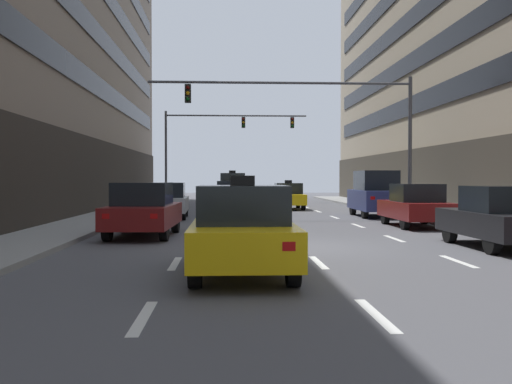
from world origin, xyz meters
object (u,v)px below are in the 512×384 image
object	(u,v)px
car_driving_5	(144,210)
car_parked_2	(416,206)
car_driving_0	(167,201)
car_parked_3	(376,194)
taxi_driving_2	(242,231)
traffic_signal_1	(215,135)
taxi_driving_1	(232,189)
car_parked_1	(500,218)
car_driving_4	(233,197)
traffic_signal_0	(326,114)
taxi_driving_3	(288,196)

from	to	relation	value
car_driving_5	car_parked_2	xyz separation A→B (m)	(9.71, 3.36, -0.04)
car_driving_0	car_parked_3	size ratio (longest dim) A/B	0.97
taxi_driving_2	traffic_signal_1	world-z (taller)	traffic_signal_1
taxi_driving_1	car_parked_2	bearing A→B (deg)	-70.77
car_driving_5	car_parked_1	size ratio (longest dim) A/B	1.05
taxi_driving_1	car_driving_4	world-z (taller)	taxi_driving_1
traffic_signal_0	car_driving_0	bearing A→B (deg)	-179.17
taxi_driving_2	taxi_driving_3	world-z (taller)	taxi_driving_2
car_parked_1	taxi_driving_1	bearing A→B (deg)	104.36
taxi_driving_3	traffic_signal_1	distance (m)	12.93
car_driving_5	car_parked_3	xyz separation A→B (m)	(9.71, 9.37, 0.25)
car_parked_2	traffic_signal_1	xyz separation A→B (m)	(-7.95, 24.28, 4.41)
taxi_driving_1	car_parked_2	xyz separation A→B (m)	(6.68, -19.15, -0.29)
car_driving_5	car_parked_1	distance (m)	10.35
car_parked_1	car_parked_2	bearing A→B (deg)	90.01
car_driving_5	car_driving_0	bearing A→B (deg)	90.72
car_driving_0	taxi_driving_1	size ratio (longest dim) A/B	0.97
car_parked_1	car_parked_3	distance (m)	12.96
taxi_driving_2	car_parked_3	size ratio (longest dim) A/B	0.99
car_parked_1	taxi_driving_2	bearing A→B (deg)	-149.95
traffic_signal_0	traffic_signal_1	world-z (taller)	traffic_signal_1
taxi_driving_1	car_parked_1	xyz separation A→B (m)	(6.68, -26.09, -0.29)
taxi_driving_3	car_parked_3	bearing A→B (deg)	-63.64
taxi_driving_3	taxi_driving_1	bearing A→B (deg)	117.61
taxi_driving_1	traffic_signal_0	distance (m)	14.87
car_driving_4	taxi_driving_2	bearing A→B (deg)	-90.20
taxi_driving_3	car_driving_5	world-z (taller)	taxi_driving_3
traffic_signal_0	traffic_signal_1	distance (m)	19.67
car_driving_4	car_parked_2	xyz separation A→B (m)	(6.76, -10.47, -0.03)
car_parked_3	taxi_driving_1	bearing A→B (deg)	116.95
car_parked_2	taxi_driving_2	bearing A→B (deg)	-122.09
car_driving_0	car_driving_4	distance (m)	6.03
car_parked_1	car_parked_3	bearing A→B (deg)	90.00
car_parked_3	traffic_signal_0	size ratio (longest dim) A/B	0.37
car_driving_5	taxi_driving_2	bearing A→B (deg)	-69.09
car_driving_0	car_driving_4	xyz separation A→B (m)	(3.06, 5.19, 0.03)
car_parked_3	car_driving_0	bearing A→B (deg)	-175.73
taxi_driving_1	traffic_signal_0	size ratio (longest dim) A/B	0.37
taxi_driving_3	car_parked_1	xyz separation A→B (m)	(3.46, -19.94, 0.04)
car_parked_2	car_parked_3	world-z (taller)	car_parked_3
car_parked_3	car_driving_4	bearing A→B (deg)	146.57
traffic_signal_1	car_parked_2	bearing A→B (deg)	-71.87
traffic_signal_0	taxi_driving_3	bearing A→B (deg)	97.20
car_driving_4	car_parked_2	distance (m)	12.46
car_driving_4	car_parked_3	world-z (taller)	car_parked_3
car_driving_0	car_driving_5	distance (m)	8.64
taxi_driving_3	car_driving_5	size ratio (longest dim) A/B	0.90
car_driving_5	car_parked_1	bearing A→B (deg)	-20.23
traffic_signal_0	car_driving_5	bearing A→B (deg)	-129.51
car_parked_1	traffic_signal_0	bearing A→B (deg)	101.47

